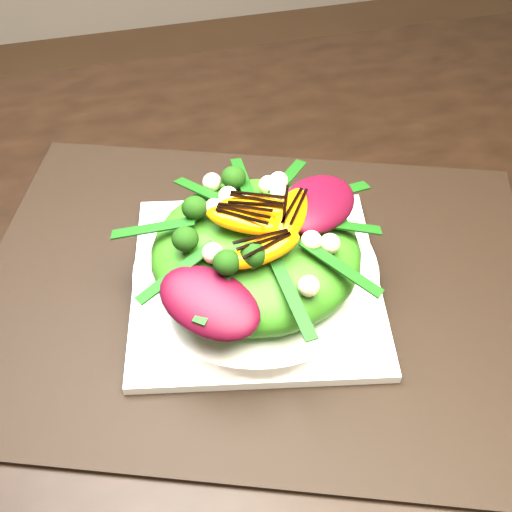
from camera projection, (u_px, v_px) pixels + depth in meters
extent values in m
cube|color=black|center=(224.00, 305.00, 0.67)|extent=(1.60, 0.90, 0.75)
cube|color=black|center=(256.00, 287.00, 0.66)|extent=(0.64, 0.56, 0.00)
cube|color=white|center=(256.00, 282.00, 0.65)|extent=(0.27, 0.27, 0.01)
cylinder|color=white|center=(256.00, 273.00, 0.64)|extent=(0.23, 0.23, 0.02)
ellipsoid|color=#347615|center=(256.00, 252.00, 0.62)|extent=(0.21, 0.21, 0.07)
ellipsoid|color=#3F0615|center=(318.00, 204.00, 0.62)|extent=(0.11, 0.10, 0.02)
ellipsoid|color=orange|center=(237.00, 203.00, 0.61)|extent=(0.07, 0.04, 0.02)
sphere|color=black|center=(165.00, 208.00, 0.62)|extent=(0.03, 0.03, 0.03)
sphere|color=#FBEFB0|center=(301.00, 235.00, 0.58)|extent=(0.02, 0.02, 0.02)
cube|color=black|center=(237.00, 195.00, 0.60)|extent=(0.05, 0.01, 0.00)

